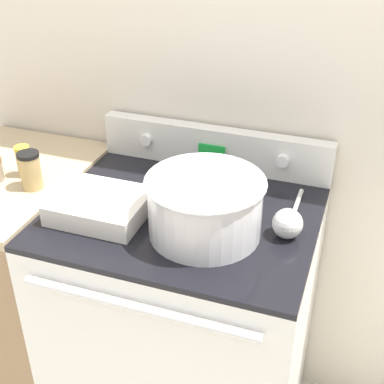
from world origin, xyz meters
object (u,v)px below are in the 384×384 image
casserole_dish (101,205)px  spice_jar_yellow_cap (24,161)px  spice_jar_black_cap (30,170)px  mixing_bowl (205,204)px  ladle (288,222)px

casserole_dish → spice_jar_yellow_cap: 0.35m
spice_jar_black_cap → spice_jar_yellow_cap: size_ratio=1.16×
mixing_bowl → casserole_dish: size_ratio=1.23×
spice_jar_black_cap → spice_jar_yellow_cap: spice_jar_black_cap is taller
casserole_dish → ladle: 0.53m
mixing_bowl → spice_jar_black_cap: (-0.57, 0.04, -0.02)m
ladle → spice_jar_black_cap: size_ratio=2.41×
mixing_bowl → spice_jar_black_cap: mixing_bowl is taller
mixing_bowl → spice_jar_black_cap: bearing=176.2°
casserole_dish → spice_jar_black_cap: (-0.26, 0.05, 0.04)m
casserole_dish → ladle: ladle is taller
casserole_dish → spice_jar_yellow_cap: (-0.33, 0.11, 0.03)m
ladle → spice_jar_black_cap: (-0.79, -0.03, 0.03)m
casserole_dish → spice_jar_black_cap: size_ratio=2.19×
casserole_dish → mixing_bowl: bearing=2.6°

